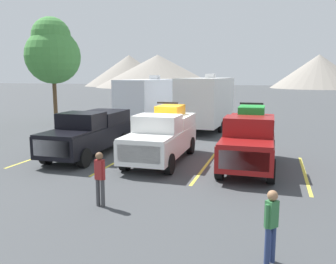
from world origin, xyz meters
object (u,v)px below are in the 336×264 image
camper_trailer_b (206,101)px  person_a (271,222)px  pickup_truck_c (249,139)px  pickup_truck_b (163,135)px  camper_trailer_a (149,100)px  pickup_truck_a (90,132)px  person_c (100,175)px

camper_trailer_b → person_a: (4.49, -16.83, -1.15)m
pickup_truck_c → pickup_truck_b: bearing=178.9°
camper_trailer_b → camper_trailer_a: bearing=174.7°
pickup_truck_b → camper_trailer_a: (-4.08, 9.61, 0.82)m
pickup_truck_c → camper_trailer_b: bearing=110.8°
camper_trailer_a → person_a: bearing=-63.0°
pickup_truck_a → pickup_truck_b: (3.63, -0.03, 0.04)m
pickup_truck_b → camper_trailer_b: size_ratio=0.68×
pickup_truck_b → pickup_truck_c: bearing=-1.1°
person_c → pickup_truck_c: bearing=56.6°
pickup_truck_c → camper_trailer_b: camper_trailer_b is taller
person_a → pickup_truck_b: bearing=121.7°
pickup_truck_a → person_a: pickup_truck_a is taller
camper_trailer_a → camper_trailer_b: camper_trailer_b is taller
camper_trailer_a → person_a: 19.37m
pickup_truck_b → camper_trailer_b: (0.22, 9.22, 0.88)m
camper_trailer_a → camper_trailer_b: bearing=-5.3°
pickup_truck_c → person_a: pickup_truck_c is taller
pickup_truck_c → person_a: 7.61m
pickup_truck_c → person_a: bearing=-82.8°
pickup_truck_a → camper_trailer_b: size_ratio=0.72×
pickup_truck_c → person_c: (-3.78, -5.74, -0.27)m
camper_trailer_a → camper_trailer_b: size_ratio=1.03×
pickup_truck_a → person_a: 11.32m
pickup_truck_a → camper_trailer_b: (3.85, 9.18, 0.92)m
pickup_truck_a → camper_trailer_a: size_ratio=0.70×
pickup_truck_b → pickup_truck_c: 3.75m
pickup_truck_b → camper_trailer_b: camper_trailer_b is taller
person_a → person_c: (-4.74, 1.81, 0.04)m
camper_trailer_b → person_c: size_ratio=5.04×
pickup_truck_b → camper_trailer_a: size_ratio=0.66×
camper_trailer_b → pickup_truck_c: bearing=-69.2°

